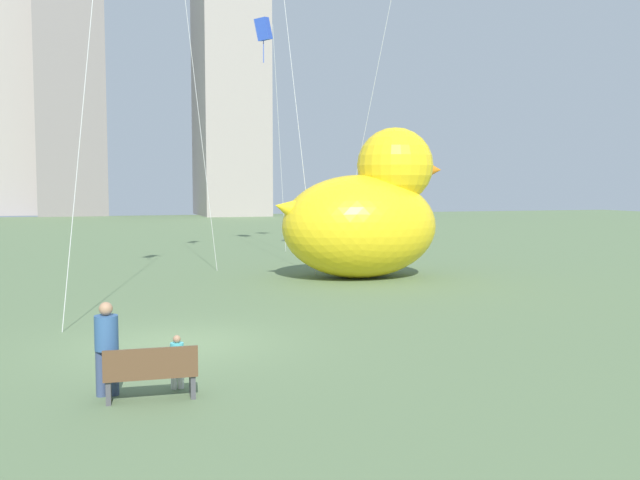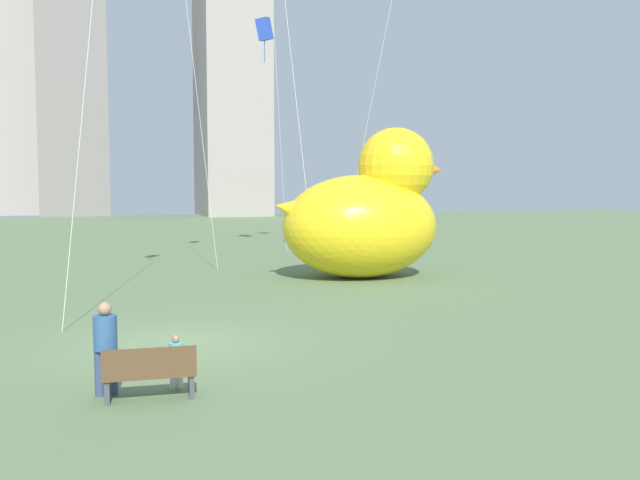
% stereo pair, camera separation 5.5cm
% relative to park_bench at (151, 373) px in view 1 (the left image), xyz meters
% --- Properties ---
extents(ground_plane, '(140.00, 140.00, 0.00)m').
position_rel_park_bench_xyz_m(ground_plane, '(0.82, 4.00, -0.47)').
color(ground_plane, '#5D754E').
extents(park_bench, '(1.52, 0.52, 0.90)m').
position_rel_park_bench_xyz_m(park_bench, '(0.00, 0.00, 0.00)').
color(park_bench, brown).
rests_on(park_bench, ground).
extents(person_adult, '(0.39, 0.39, 1.58)m').
position_rel_park_bench_xyz_m(person_adult, '(-0.67, 0.53, 0.40)').
color(person_adult, '#38476B').
rests_on(person_adult, ground).
extents(person_child, '(0.23, 0.23, 0.94)m').
position_rel_park_bench_xyz_m(person_child, '(0.48, 0.57, 0.05)').
color(person_child, silver).
rests_on(person_child, ground).
extents(giant_inflatable_duck, '(6.93, 4.45, 5.74)m').
position_rel_park_bench_xyz_m(giant_inflatable_duck, '(9.01, 13.32, 1.97)').
color(giant_inflatable_duck, yellow).
rests_on(giant_inflatable_duck, ground).
extents(city_skyline, '(32.22, 21.26, 39.23)m').
position_rel_park_bench_xyz_m(city_skyline, '(3.09, 76.71, 15.83)').
color(city_skyline, '#9E938C').
rests_on(city_skyline, ground).
extents(kite_blue, '(1.74, 1.67, 12.16)m').
position_rel_park_bench_xyz_m(kite_blue, '(7.63, 24.18, 10.99)').
color(kite_blue, silver).
rests_on(kite_blue, ground).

